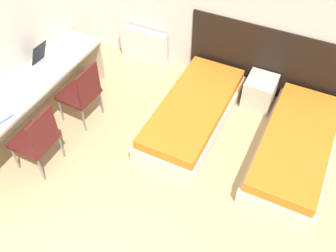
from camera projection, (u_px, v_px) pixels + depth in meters
The scene contains 9 objects.
headboard_panel at pixel (269, 63), 5.22m from camera, with size 2.35×0.03×1.07m.
bed_near_window at pixel (193, 112), 5.08m from camera, with size 0.86×1.97×0.35m.
bed_near_door at pixel (295, 147), 4.66m from camera, with size 0.86×1.97×0.35m.
nightstand at pixel (260, 91), 5.30m from camera, with size 0.40×0.44×0.42m.
radiator at pixel (144, 45), 5.95m from camera, with size 0.78×0.12×0.55m.
desk at pixel (28, 96), 4.68m from camera, with size 0.57×2.57×0.73m.
chair_near_laptop at pixel (82, 92), 4.88m from camera, with size 0.48×0.48×0.90m.
chair_near_notebook at pixel (37, 138), 4.33m from camera, with size 0.45×0.45×0.90m.
laptop at pixel (45, 61), 4.82m from camera, with size 0.34×0.24×0.32m.
Camera 1 is at (1.32, -0.57, 3.75)m, focal length 40.00 mm.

